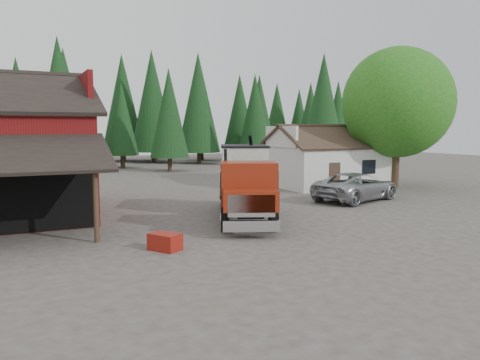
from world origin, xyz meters
name	(u,v)px	position (x,y,z in m)	size (l,w,h in m)	color
ground	(253,239)	(0.00, 0.00, 0.00)	(120.00, 120.00, 0.00)	#453F36
farmhouse	(326,164)	(13.00, 13.00, 1.67)	(8.60, 6.42, 4.65)	silver
deciduous_tree	(398,107)	(17.01, 9.97, 5.91)	(8.00, 8.00, 10.20)	#382619
conifer_backdrop	(92,165)	(0.00, 42.00, 0.00)	(76.00, 16.00, 16.00)	black
near_pine_b	(169,113)	(6.00, 30.00, 5.89)	(3.96, 3.96, 10.40)	#382619
near_pine_c	(323,105)	(22.00, 26.00, 6.89)	(4.84, 4.84, 12.40)	#382619
near_pine_d	(59,97)	(-4.00, 34.00, 7.39)	(5.28, 5.28, 13.40)	#382619
feed_truck	(246,179)	(1.68, 4.02, 1.88)	(5.72, 9.13, 4.03)	black
silver_car	(356,187)	(10.20, 6.13, 0.84)	(2.80, 6.07, 1.69)	#A2A4A9
equip_box	(165,242)	(-3.60, -0.11, 0.30)	(0.70, 1.10, 0.60)	maroon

